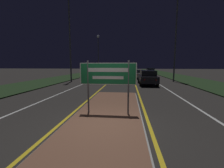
% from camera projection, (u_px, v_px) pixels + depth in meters
% --- Properties ---
extents(ground_plane, '(160.00, 160.00, 0.00)m').
position_uv_depth(ground_plane, '(104.00, 125.00, 5.24)').
color(ground_plane, '#282623').
extents(median_island, '(2.78, 9.68, 0.10)m').
position_uv_depth(median_island, '(108.00, 114.00, 6.30)').
color(median_island, '#999993').
rests_on(median_island, ground_plane).
extents(verge_left, '(5.00, 100.00, 0.08)m').
position_uv_depth(verge_left, '(69.00, 77.00, 26.00)').
color(verge_left, '#1E3319').
rests_on(verge_left, ground_plane).
extents(verge_right, '(5.00, 100.00, 0.08)m').
position_uv_depth(verge_right, '(183.00, 78.00, 23.92)').
color(verge_right, '#1E3319').
rests_on(verge_right, ground_plane).
extents(centre_line_yellow_left, '(0.12, 70.00, 0.01)m').
position_uv_depth(centre_line_yellow_left, '(116.00, 76.00, 30.07)').
color(centre_line_yellow_left, gold).
rests_on(centre_line_yellow_left, ground_plane).
extents(centre_line_yellow_right, '(0.12, 70.00, 0.01)m').
position_uv_depth(centre_line_yellow_right, '(132.00, 76.00, 29.72)').
color(centre_line_yellow_right, gold).
rests_on(centre_line_yellow_right, ground_plane).
extents(lane_line_white_left, '(0.12, 70.00, 0.01)m').
position_uv_depth(lane_line_white_left, '(104.00, 75.00, 30.35)').
color(lane_line_white_left, silver).
rests_on(lane_line_white_left, ground_plane).
extents(lane_line_white_right, '(0.12, 70.00, 0.01)m').
position_uv_depth(lane_line_white_right, '(146.00, 76.00, 29.43)').
color(lane_line_white_right, silver).
rests_on(lane_line_white_right, ground_plane).
extents(edge_line_white_left, '(0.10, 70.00, 0.01)m').
position_uv_depth(edge_line_white_left, '(89.00, 75.00, 30.68)').
color(edge_line_white_left, silver).
rests_on(edge_line_white_left, ground_plane).
extents(edge_line_white_right, '(0.10, 70.00, 0.01)m').
position_uv_depth(edge_line_white_right, '(161.00, 76.00, 29.11)').
color(edge_line_white_right, silver).
rests_on(edge_line_white_right, ground_plane).
extents(highway_sign, '(2.32, 0.07, 2.19)m').
position_uv_depth(highway_sign, '(108.00, 76.00, 6.09)').
color(highway_sign, '#56565B').
rests_on(highway_sign, median_island).
extents(streetlight_left_near, '(0.57, 0.57, 10.99)m').
position_uv_depth(streetlight_left_near, '(69.00, 23.00, 18.08)').
color(streetlight_left_near, '#56565B').
rests_on(streetlight_left_near, ground_plane).
extents(streetlight_left_far, '(0.57, 0.57, 8.98)m').
position_uv_depth(streetlight_left_far, '(98.00, 48.00, 34.89)').
color(streetlight_left_far, '#56565B').
rests_on(streetlight_left_far, ground_plane).
extents(streetlight_right_near, '(0.46, 0.46, 11.19)m').
position_uv_depth(streetlight_right_near, '(176.00, 28.00, 18.19)').
color(streetlight_right_near, '#56565B').
rests_on(streetlight_right_near, ground_plane).
extents(car_receding_0, '(1.84, 4.39, 1.53)m').
position_uv_depth(car_receding_0, '(148.00, 77.00, 15.89)').
color(car_receding_0, black).
rests_on(car_receding_0, ground_plane).
extents(car_receding_1, '(2.02, 4.25, 1.32)m').
position_uv_depth(car_receding_1, '(140.00, 74.00, 23.41)').
color(car_receding_1, '#B7B7BC').
rests_on(car_receding_1, ground_plane).
extents(car_receding_2, '(1.95, 4.59, 1.45)m').
position_uv_depth(car_receding_2, '(150.00, 71.00, 34.27)').
color(car_receding_2, '#B7B7BC').
rests_on(car_receding_2, ground_plane).
extents(car_approaching_0, '(2.01, 4.84, 1.57)m').
position_uv_depth(car_approaching_0, '(103.00, 75.00, 20.09)').
color(car_approaching_0, '#4C514C').
rests_on(car_approaching_0, ground_plane).
extents(car_approaching_1, '(1.85, 4.46, 1.43)m').
position_uv_depth(car_approaching_1, '(112.00, 72.00, 29.97)').
color(car_approaching_1, black).
rests_on(car_approaching_1, ground_plane).
extents(car_approaching_2, '(1.97, 4.51, 1.48)m').
position_uv_depth(car_approaching_2, '(104.00, 70.00, 42.77)').
color(car_approaching_2, maroon).
rests_on(car_approaching_2, ground_plane).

